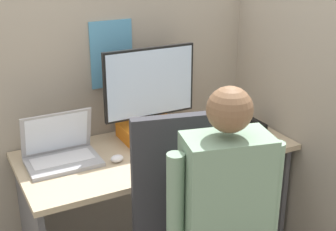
{
  "coord_description": "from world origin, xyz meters",
  "views": [
    {
      "loc": [
        -1.0,
        -1.74,
        1.81
      ],
      "look_at": [
        -0.01,
        0.16,
        0.98
      ],
      "focal_mm": 50.0,
      "sensor_mm": 36.0,
      "label": 1
    }
  ],
  "objects_px": {
    "monitor": "(150,86)",
    "paper_box": "(151,132)",
    "stapler": "(257,126)",
    "carrot_toy": "(157,163)",
    "coffee_mug": "(200,122)",
    "laptop": "(61,153)",
    "person": "(237,223)"
  },
  "relations": [
    {
      "from": "laptop",
      "to": "carrot_toy",
      "type": "xyz_separation_m",
      "value": [
        0.41,
        -0.27,
        -0.03
      ]
    },
    {
      "from": "stapler",
      "to": "coffee_mug",
      "type": "xyz_separation_m",
      "value": [
        -0.29,
        0.18,
        0.01
      ]
    },
    {
      "from": "paper_box",
      "to": "carrot_toy",
      "type": "height_order",
      "value": "paper_box"
    },
    {
      "from": "stapler",
      "to": "carrot_toy",
      "type": "bearing_deg",
      "value": -168.39
    },
    {
      "from": "monitor",
      "to": "carrot_toy",
      "type": "relative_size",
      "value": 3.52
    },
    {
      "from": "person",
      "to": "stapler",
      "type": "bearing_deg",
      "value": 47.86
    },
    {
      "from": "paper_box",
      "to": "carrot_toy",
      "type": "relative_size",
      "value": 2.16
    },
    {
      "from": "person",
      "to": "laptop",
      "type": "bearing_deg",
      "value": 117.19
    },
    {
      "from": "stapler",
      "to": "carrot_toy",
      "type": "height_order",
      "value": "stapler"
    },
    {
      "from": "stapler",
      "to": "coffee_mug",
      "type": "relative_size",
      "value": 1.76
    },
    {
      "from": "monitor",
      "to": "person",
      "type": "relative_size",
      "value": 0.41
    },
    {
      "from": "person",
      "to": "coffee_mug",
      "type": "relative_size",
      "value": 16.17
    },
    {
      "from": "paper_box",
      "to": "coffee_mug",
      "type": "height_order",
      "value": "paper_box"
    },
    {
      "from": "stapler",
      "to": "coffee_mug",
      "type": "distance_m",
      "value": 0.34
    },
    {
      "from": "person",
      "to": "coffee_mug",
      "type": "distance_m",
      "value": 1.02
    },
    {
      "from": "laptop",
      "to": "stapler",
      "type": "xyz_separation_m",
      "value": [
        1.14,
        -0.12,
        -0.02
      ]
    },
    {
      "from": "paper_box",
      "to": "person",
      "type": "bearing_deg",
      "value": -94.51
    },
    {
      "from": "paper_box",
      "to": "coffee_mug",
      "type": "relative_size",
      "value": 4.04
    },
    {
      "from": "laptop",
      "to": "stapler",
      "type": "relative_size",
      "value": 2.55
    },
    {
      "from": "paper_box",
      "to": "laptop",
      "type": "bearing_deg",
      "value": -173.95
    },
    {
      "from": "carrot_toy",
      "to": "coffee_mug",
      "type": "distance_m",
      "value": 0.56
    },
    {
      "from": "paper_box",
      "to": "laptop",
      "type": "xyz_separation_m",
      "value": [
        -0.53,
        -0.06,
        0.01
      ]
    },
    {
      "from": "paper_box",
      "to": "coffee_mug",
      "type": "distance_m",
      "value": 0.33
    },
    {
      "from": "monitor",
      "to": "paper_box",
      "type": "bearing_deg",
      "value": -90.0
    },
    {
      "from": "carrot_toy",
      "to": "person",
      "type": "height_order",
      "value": "person"
    },
    {
      "from": "coffee_mug",
      "to": "person",
      "type": "bearing_deg",
      "value": -113.05
    },
    {
      "from": "paper_box",
      "to": "monitor",
      "type": "bearing_deg",
      "value": 90.0
    },
    {
      "from": "paper_box",
      "to": "monitor",
      "type": "relative_size",
      "value": 0.61
    },
    {
      "from": "paper_box",
      "to": "coffee_mug",
      "type": "xyz_separation_m",
      "value": [
        0.33,
        0.0,
        -0.0
      ]
    },
    {
      "from": "paper_box",
      "to": "monitor",
      "type": "height_order",
      "value": "monitor"
    },
    {
      "from": "paper_box",
      "to": "laptop",
      "type": "relative_size",
      "value": 0.9
    },
    {
      "from": "monitor",
      "to": "laptop",
      "type": "distance_m",
      "value": 0.59
    }
  ]
}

